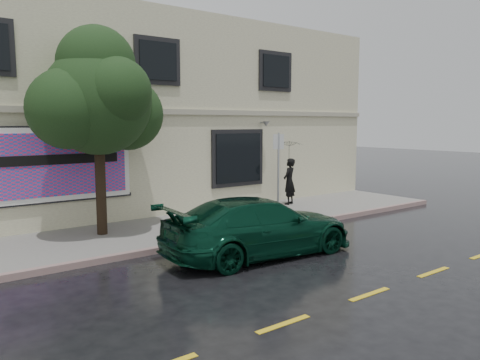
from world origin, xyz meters
TOP-DOWN VIEW (x-y plane):
  - ground at (0.00, 0.00)m, footprint 90.00×90.00m
  - sidewalk at (0.00, 3.25)m, footprint 20.00×3.50m
  - curb at (0.00, 1.50)m, footprint 20.00×0.18m
  - road_marking at (0.00, -3.50)m, footprint 19.00×0.12m
  - building at (0.00, 9.00)m, footprint 20.00×8.12m
  - billboard at (-3.20, 4.92)m, footprint 4.30×0.16m
  - car at (0.01, -0.18)m, footprint 5.07×2.52m
  - pedestrian at (5.00, 4.10)m, footprint 0.76×0.65m
  - umbrella at (5.00, 4.10)m, footprint 1.24×1.24m
  - street_tree at (-2.47, 3.69)m, footprint 2.89×2.89m
  - sign_pole at (2.30, 1.70)m, footprint 0.33×0.15m

SIDE VIEW (x-z plane):
  - ground at x=0.00m, z-range 0.00..0.00m
  - road_marking at x=0.00m, z-range 0.00..0.01m
  - sidewalk at x=0.00m, z-range 0.00..0.15m
  - curb at x=0.00m, z-range -0.01..0.15m
  - car at x=0.01m, z-range 0.00..1.44m
  - pedestrian at x=5.00m, z-range 0.15..1.90m
  - sign_pole at x=2.30m, z-range 0.41..3.20m
  - billboard at x=-3.20m, z-range 0.95..3.15m
  - umbrella at x=5.00m, z-range 1.90..2.65m
  - building at x=0.00m, z-range 0.00..7.00m
  - street_tree at x=-2.47m, z-range 1.24..6.34m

